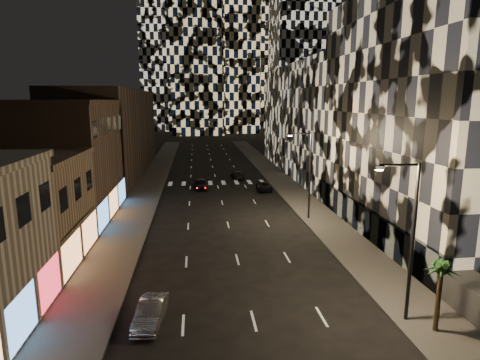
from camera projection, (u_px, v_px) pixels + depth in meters
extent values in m
cube|color=#47443F|center=(150.00, 184.00, 59.79)|extent=(4.00, 120.00, 0.15)
cube|color=#47443F|center=(281.00, 181.00, 61.95)|extent=(4.00, 120.00, 0.15)
cube|color=#4C4C47|center=(164.00, 183.00, 60.02)|extent=(0.20, 120.00, 0.15)
cube|color=#4C4C47|center=(268.00, 181.00, 61.73)|extent=(0.20, 120.00, 0.15)
cube|color=#7E664C|center=(10.00, 214.00, 30.00)|extent=(10.00, 10.00, 8.00)
cube|color=#4E3A2C|center=(62.00, 162.00, 41.79)|extent=(10.00, 15.00, 12.00)
cube|color=#4E3A2C|center=(112.00, 132.00, 67.42)|extent=(10.00, 40.00, 14.00)
cube|color=#232326|center=(453.00, 116.00, 36.04)|extent=(16.00, 25.00, 22.00)
cube|color=#383838|center=(364.00, 220.00, 37.07)|extent=(0.60, 25.00, 3.00)
cube|color=#232326|center=(332.00, 120.00, 68.10)|extent=(16.00, 40.00, 18.00)
cylinder|color=black|center=(412.00, 244.00, 21.92)|extent=(0.20, 0.20, 9.00)
cylinder|color=black|center=(399.00, 165.00, 20.94)|extent=(2.20, 0.14, 0.14)
cube|color=black|center=(379.00, 168.00, 20.84)|extent=(0.50, 0.25, 0.18)
cube|color=#FFEAB2|center=(379.00, 170.00, 20.87)|extent=(0.35, 0.18, 0.06)
cylinder|color=black|center=(310.00, 176.00, 41.41)|extent=(0.20, 0.20, 9.00)
cylinder|color=black|center=(301.00, 133.00, 40.43)|extent=(2.20, 0.14, 0.14)
cube|color=black|center=(290.00, 135.00, 40.33)|extent=(0.50, 0.25, 0.18)
cube|color=#FFEAB2|center=(290.00, 136.00, 40.36)|extent=(0.35, 0.18, 0.06)
imported|color=gray|center=(151.00, 313.00, 22.52)|extent=(1.82, 4.06, 1.29)
imported|color=black|center=(201.00, 184.00, 56.35)|extent=(2.04, 4.47, 1.49)
imported|color=black|center=(238.00, 175.00, 64.02)|extent=(2.01, 4.32, 1.22)
imported|color=black|center=(264.00, 187.00, 55.51)|extent=(2.11, 4.24, 1.15)
cylinder|color=#47331E|center=(438.00, 301.00, 21.37)|extent=(0.26, 0.26, 3.43)
sphere|color=#194016|center=(442.00, 268.00, 21.00)|extent=(0.75, 0.75, 0.75)
cone|color=#194016|center=(447.00, 269.00, 20.94)|extent=(1.49, 0.82, 0.91)
cone|color=#194016|center=(444.00, 268.00, 21.16)|extent=(1.44, 1.01, 0.91)
cone|color=#194016|center=(439.00, 267.00, 21.27)|extent=(0.51, 1.51, 0.91)
cone|color=#194016|center=(436.00, 268.00, 21.18)|extent=(1.23, 1.29, 0.91)
cone|color=#194016|center=(437.00, 269.00, 20.96)|extent=(1.50, 0.41, 0.91)
cone|color=#194016|center=(441.00, 271.00, 20.78)|extent=(1.08, 1.40, 0.91)
cone|color=#194016|center=(446.00, 271.00, 20.77)|extent=(0.73, 1.51, 0.91)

